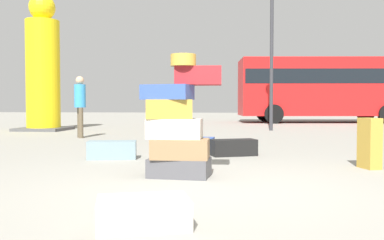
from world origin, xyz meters
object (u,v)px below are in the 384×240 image
Objects in this scene: suitcase_navy_foreground_far at (200,144)px; suitcase_slate_foreground_near at (112,150)px; suitcase_tower at (179,125)px; suitcase_black_left_side at (234,148)px; person_bearded_onlooker at (80,101)px; suitcase_cream_upright_blue at (143,213)px; yellow_dummy_statue at (43,70)px; suitcase_tan_behind_tower at (370,143)px; parked_bus at (323,86)px.

suitcase_slate_foreground_near is at bearing -132.81° from suitcase_navy_foreground_far.
suitcase_tower reaches higher than suitcase_black_left_side.
person_bearded_onlooker is (-3.50, 2.72, 0.85)m from suitcase_navy_foreground_far.
suitcase_cream_upright_blue is at bearing -86.02° from suitcase_navy_foreground_far.
person_bearded_onlooker is 0.35× the size of yellow_dummy_statue.
suitcase_slate_foreground_near is at bearing 154.28° from suitcase_tan_behind_tower.
person_bearded_onlooker is at bearing 97.71° from suitcase_cream_upright_blue.
suitcase_navy_foreground_far is 14.12m from parked_bus.
suitcase_black_left_side is (-1.91, 1.19, -0.21)m from suitcase_tan_behind_tower.
suitcase_tower is 16.64m from parked_bus.
suitcase_tan_behind_tower is 15.20m from parked_bus.
suitcase_black_left_side is 0.09× the size of parked_bus.
suitcase_navy_foreground_far is 8.44m from yellow_dummy_statue.
yellow_dummy_statue is 0.55× the size of parked_bus.
suitcase_black_left_side reaches higher than suitcase_cream_upright_blue.
suitcase_navy_foreground_far is 4.52m from person_bearded_onlooker.
person_bearded_onlooker reaches higher than suitcase_tower.
suitcase_tower is 6.48m from person_bearded_onlooker.
yellow_dummy_statue is (-8.56, 7.40, 1.74)m from suitcase_tan_behind_tower.
parked_bus reaches higher than suitcase_black_left_side.
suitcase_cream_upright_blue is 0.08× the size of parked_bus.
parked_bus is at bearing 72.82° from suitcase_tower.
suitcase_slate_foreground_near is 1.11× the size of suitcase_tan_behind_tower.
suitcase_slate_foreground_near is at bearing -3.10° from person_bearded_onlooker.
suitcase_slate_foreground_near is 1.48× the size of suitcase_navy_foreground_far.
suitcase_tower is at bearing -128.68° from suitcase_black_left_side.
parked_bus reaches higher than suitcase_tower.
parked_bus is (8.40, 10.41, 0.84)m from person_bearded_onlooker.
suitcase_black_left_side is 0.17× the size of yellow_dummy_statue.
parked_bus is at bearing 109.47° from person_bearded_onlooker.
suitcase_black_left_side is 9.31m from yellow_dummy_statue.
yellow_dummy_statue reaches higher than suitcase_navy_foreground_far.
person_bearded_onlooker is 3.96m from yellow_dummy_statue.
suitcase_tan_behind_tower is (2.56, 0.91, -0.29)m from suitcase_tower.
suitcase_black_left_side is (0.60, 4.21, 0.04)m from suitcase_cream_upright_blue.
parked_bus is (4.25, 13.75, 1.69)m from suitcase_black_left_side.
suitcase_cream_upright_blue is 4.82m from suitcase_navy_foreground_far.
suitcase_tan_behind_tower is 3.93m from suitcase_cream_upright_blue.
suitcase_tower is 0.92× the size of person_bearded_onlooker.
suitcase_slate_foreground_near is at bearing -119.47° from parked_bus.
suitcase_tan_behind_tower is at bearing -104.99° from parked_bus.
suitcase_navy_foreground_far is 0.32× the size of person_bearded_onlooker.
suitcase_slate_foreground_near is 2.09m from suitcase_black_left_side.
suitcase_cream_upright_blue is 0.14× the size of yellow_dummy_statue.
yellow_dummy_statue is 13.25m from parked_bus.
suitcase_tower is 10.35m from yellow_dummy_statue.
suitcase_tan_behind_tower reaches higher than suitcase_navy_foreground_far.
suitcase_cream_upright_blue is at bearing -80.47° from suitcase_slate_foreground_near.
suitcase_tower reaches higher than suitcase_cream_upright_blue.
suitcase_black_left_side is 14.49m from parked_bus.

